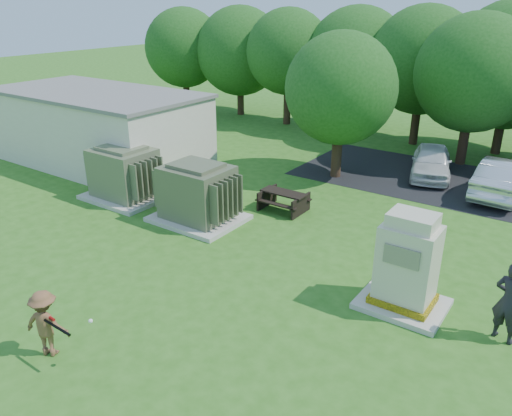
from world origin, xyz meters
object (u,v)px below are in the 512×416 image
Objects in this scene: transformer_left at (124,174)px; generator_cabinet at (407,267)px; car_white at (431,161)px; car_silver_a at (505,177)px; picnic_table at (284,199)px; batter at (46,323)px; transformer_right at (197,194)px; person_by_generator at (510,302)px.

generator_cabinet is at bearing -5.53° from transformer_left.
car_white is 3.11m from car_silver_a.
car_silver_a is at bearing 87.00° from generator_cabinet.
picnic_table is (-5.75, 3.56, -0.66)m from generator_cabinet.
car_white is at bearing -122.41° from batter.
transformer_left is 6.19m from picnic_table.
generator_cabinet is 1.64× the size of batter.
batter is at bearing -132.58° from generator_cabinet.
car_silver_a is at bearing -132.89° from batter.
transformer_right reaches higher than car_silver_a.
batter is 16.90m from car_white.
transformer_right is 1.79× the size of picnic_table.
person_by_generator is (13.73, -1.09, 0.02)m from transformer_left.
person_by_generator is at bearing -6.21° from transformer_right.
car_silver_a is (8.22, 8.69, -0.22)m from transformer_right.
picnic_table is at bearing 46.86° from car_silver_a.
generator_cabinet is 0.56× the size of car_silver_a.
picnic_table is 0.42× the size of car_white.
car_silver_a is (0.51, 9.80, -0.36)m from generator_cabinet.
transformer_left is at bearing -73.31° from batter.
person_by_generator reaches higher than picnic_table.
picnic_table is 8.83m from person_by_generator.
generator_cabinet is 6.79m from picnic_table.
generator_cabinet reaches higher than transformer_left.
transformer_right is at bearing -128.59° from picnic_table.
picnic_table is at bearing 23.47° from transformer_left.
car_silver_a reaches higher than car_white.
transformer_left is 3.70m from transformer_right.
picnic_table is at bearing -111.19° from batter.
car_silver_a is (11.92, 8.69, -0.22)m from transformer_left.
generator_cabinet is 1.29× the size of person_by_generator.
batter reaches higher than car_silver_a.
car_white is (5.18, 9.36, -0.29)m from transformer_right.
transformer_left is 1.52× the size of person_by_generator.
batter is (-5.65, -6.15, -0.34)m from generator_cabinet.
transformer_right is 1.18× the size of generator_cabinet.
transformer_right reaches higher than batter.
transformer_left is 1.00× the size of transformer_right.
transformer_left is at bearing 174.47° from generator_cabinet.
transformer_left is 13.77m from person_by_generator.
transformer_left is at bearing -156.53° from picnic_table.
picnic_table is 1.08× the size of batter.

